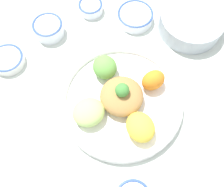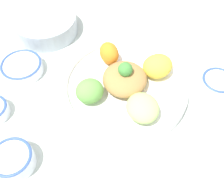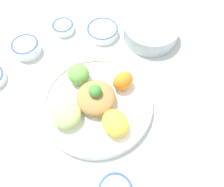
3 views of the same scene
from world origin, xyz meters
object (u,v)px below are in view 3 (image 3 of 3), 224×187
sauce_bowl_dark (63,27)px  serving_spoon_main (211,146)px  salad_platter (96,101)px  rice_bowl_plain (103,31)px  sauce_bowl_far (26,47)px  side_serving_bowl (151,31)px

sauce_bowl_dark → serving_spoon_main: 0.67m
salad_platter → rice_bowl_plain: size_ratio=2.99×
sauce_bowl_dark → salad_platter: bearing=113.3°
sauce_bowl_far → serving_spoon_main: sauce_bowl_far is taller
rice_bowl_plain → side_serving_bowl: bearing=176.0°
rice_bowl_plain → side_serving_bowl: side_serving_bowl is taller
sauce_bowl_far → serving_spoon_main: bearing=149.8°
sauce_bowl_dark → side_serving_bowl: size_ratio=0.40×
salad_platter → sauce_bowl_far: 0.34m
sauce_bowl_far → serving_spoon_main: size_ratio=0.77×
sauce_bowl_dark → rice_bowl_plain: bearing=172.6°
sauce_bowl_far → sauce_bowl_dark: bearing=-137.7°
salad_platter → side_serving_bowl: bearing=-123.3°
rice_bowl_plain → sauce_bowl_far: (0.28, 0.09, 0.01)m
rice_bowl_plain → side_serving_bowl: size_ratio=0.58×
salad_platter → rice_bowl_plain: salad_platter is taller
sauce_bowl_dark → sauce_bowl_far: 0.16m
side_serving_bowl → salad_platter: bearing=56.7°
sauce_bowl_far → side_serving_bowl: bearing=-170.5°
salad_platter → side_serving_bowl: salad_platter is taller
serving_spoon_main → salad_platter: bearing=5.4°
salad_platter → side_serving_bowl: size_ratio=1.74×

